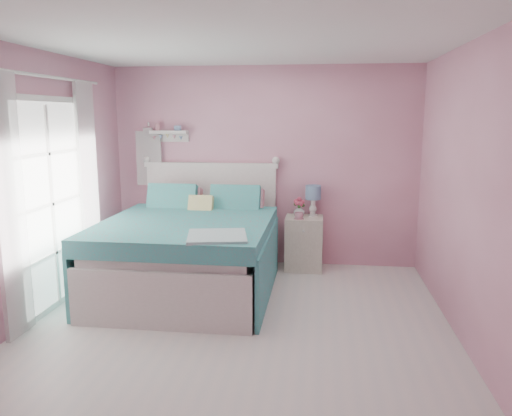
% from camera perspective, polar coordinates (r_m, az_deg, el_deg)
% --- Properties ---
extents(floor, '(4.50, 4.50, 0.00)m').
position_cam_1_polar(floor, '(4.77, -2.26, -13.86)').
color(floor, silver).
rests_on(floor, ground).
extents(room_shell, '(4.50, 4.50, 4.50)m').
position_cam_1_polar(room_shell, '(4.36, -2.42, 5.47)').
color(room_shell, '#BF798D').
rests_on(room_shell, floor).
extents(bed, '(1.83, 2.33, 1.35)m').
position_cam_1_polar(bed, '(5.76, -7.46, -4.98)').
color(bed, silver).
rests_on(bed, floor).
extents(nightstand, '(0.47, 0.47, 0.69)m').
position_cam_1_polar(nightstand, '(6.48, 5.49, -4.00)').
color(nightstand, beige).
rests_on(nightstand, floor).
extents(table_lamp, '(0.20, 0.20, 0.40)m').
position_cam_1_polar(table_lamp, '(6.46, 6.54, 1.52)').
color(table_lamp, white).
rests_on(table_lamp, nightstand).
extents(vase, '(0.18, 0.18, 0.15)m').
position_cam_1_polar(vase, '(6.44, 4.95, -0.30)').
color(vase, silver).
rests_on(vase, nightstand).
extents(teacup, '(0.12, 0.12, 0.09)m').
position_cam_1_polar(teacup, '(6.27, 4.93, -0.89)').
color(teacup, pink).
rests_on(teacup, nightstand).
extents(roses, '(0.14, 0.11, 0.12)m').
position_cam_1_polar(roses, '(6.41, 4.95, 0.69)').
color(roses, '#C84461').
rests_on(roses, vase).
extents(wall_shelf, '(0.50, 0.15, 0.25)m').
position_cam_1_polar(wall_shelf, '(6.77, -9.89, 8.42)').
color(wall_shelf, silver).
rests_on(wall_shelf, room_shell).
extents(hanging_dress, '(0.34, 0.03, 0.72)m').
position_cam_1_polar(hanging_dress, '(6.87, -12.13, 5.58)').
color(hanging_dress, white).
rests_on(hanging_dress, room_shell).
extents(french_door, '(0.04, 1.32, 2.16)m').
position_cam_1_polar(french_door, '(5.48, -22.36, 0.36)').
color(french_door, silver).
rests_on(french_door, floor).
extents(curtain_near, '(0.04, 0.40, 2.32)m').
position_cam_1_polar(curtain_near, '(4.81, -26.28, 0.02)').
color(curtain_near, white).
rests_on(curtain_near, floor).
extents(curtain_far, '(0.04, 0.40, 2.32)m').
position_cam_1_polar(curtain_far, '(6.09, -18.58, 2.56)').
color(curtain_far, white).
rests_on(curtain_far, floor).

